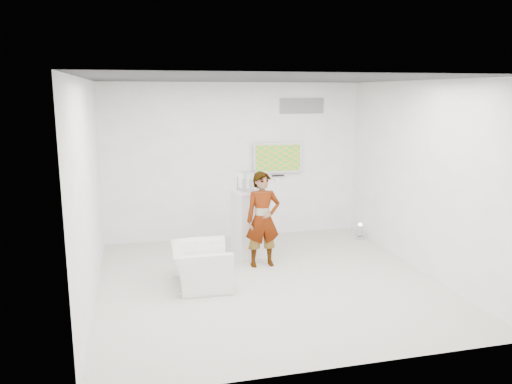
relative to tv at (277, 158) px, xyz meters
The scene contains 10 objects.
room 2.59m from the tv, 109.13° to the right, with size 5.01×5.01×3.00m.
tv is the anchor object (origin of this frame).
logo_decal 1.12m from the tv, ahead, with size 0.90×0.02×0.30m, color slate.
person 2.04m from the tv, 113.36° to the right, with size 0.57×0.37×1.57m, color white.
armchair 3.26m from the tv, 127.95° to the right, with size 0.95×0.83×0.62m, color white.
pedestal 1.73m from the tv, 125.59° to the right, with size 0.56×0.56×1.16m, color white.
floor_uplight 2.16m from the tv, 26.15° to the right, with size 0.20×0.20×0.30m, color silver.
vitrine 1.45m from the tv, 125.59° to the right, with size 0.32×0.32×0.32m, color white.
console 1.46m from the tv, 125.59° to the right, with size 0.05×0.15×0.21m, color white.
wii_remote 1.66m from the tv, 107.64° to the right, with size 0.04×0.15×0.04m, color white.
Camera 1 is at (-1.89, -6.89, 2.83)m, focal length 35.00 mm.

